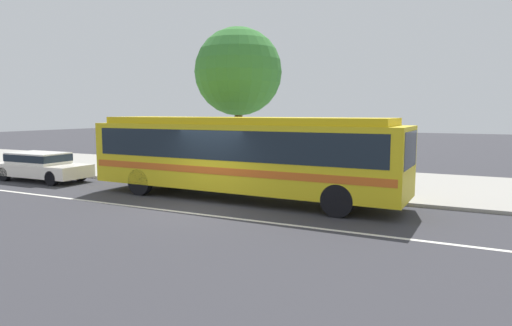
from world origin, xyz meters
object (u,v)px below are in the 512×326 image
(pedestrian_waiting_near_sign, at_px, (298,161))
(pedestrian_walking_along_curb, at_px, (340,165))
(sedan_behind_bus, at_px, (41,165))
(street_tree_near_stop, at_px, (238,72))
(transit_bus, at_px, (240,152))
(bus_stop_sign, at_px, (375,156))

(pedestrian_waiting_near_sign, distance_m, pedestrian_walking_along_curb, 2.16)
(sedan_behind_bus, bearing_deg, street_tree_near_stop, 29.86)
(pedestrian_waiting_near_sign, relative_size, street_tree_near_stop, 0.24)
(street_tree_near_stop, bearing_deg, transit_bus, -60.71)
(transit_bus, xyz_separation_m, sedan_behind_bus, (-10.20, -0.22, -0.98))
(transit_bus, relative_size, pedestrian_waiting_near_sign, 7.10)
(street_tree_near_stop, bearing_deg, sedan_behind_bus, -150.14)
(sedan_behind_bus, bearing_deg, bus_stop_sign, 8.25)
(street_tree_near_stop, bearing_deg, pedestrian_walking_along_curb, -15.84)
(transit_bus, relative_size, pedestrian_walking_along_curb, 6.91)
(transit_bus, bearing_deg, sedan_behind_bus, -178.79)
(transit_bus, relative_size, bus_stop_sign, 5.10)
(pedestrian_walking_along_curb, bearing_deg, bus_stop_sign, -31.12)
(pedestrian_walking_along_curb, height_order, street_tree_near_stop, street_tree_near_stop)
(sedan_behind_bus, relative_size, pedestrian_walking_along_curb, 2.75)
(bus_stop_sign, bearing_deg, pedestrian_walking_along_curb, 148.88)
(pedestrian_walking_along_curb, distance_m, bus_stop_sign, 1.78)
(pedestrian_walking_along_curb, relative_size, street_tree_near_stop, 0.25)
(pedestrian_waiting_near_sign, distance_m, bus_stop_sign, 3.89)
(sedan_behind_bus, relative_size, bus_stop_sign, 2.03)
(sedan_behind_bus, bearing_deg, pedestrian_waiting_near_sign, 18.79)
(transit_bus, bearing_deg, bus_stop_sign, 23.59)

